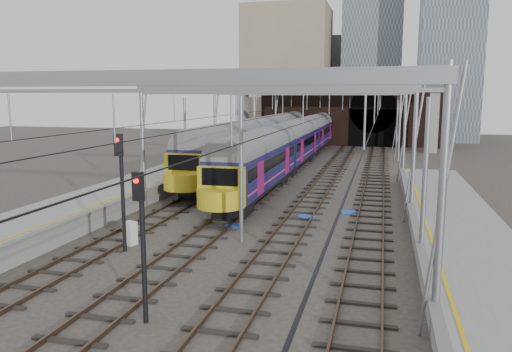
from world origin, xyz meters
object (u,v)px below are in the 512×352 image
(signal_near_centre, at_px, (142,229))
(relay_cabinet, at_px, (130,233))
(signal_near_left, at_px, (121,179))
(train_second, at_px, (269,137))
(train_main, at_px, (307,136))

(signal_near_centre, xyz_separation_m, relay_cabinet, (-4.54, 7.49, -2.48))
(signal_near_left, distance_m, signal_near_centre, 7.73)
(train_second, relative_size, signal_near_centre, 10.29)
(train_second, xyz_separation_m, relay_cabinet, (0.98, -33.87, -1.96))
(signal_near_left, bearing_deg, signal_near_centre, -73.56)
(train_second, xyz_separation_m, signal_near_left, (1.24, -34.93, 0.84))
(signal_near_centre, distance_m, relay_cabinet, 9.10)
(train_main, height_order, train_second, train_second)
(train_main, xyz_separation_m, signal_near_centre, (1.52, -43.88, 0.58))
(train_main, relative_size, signal_near_left, 11.78)
(train_second, height_order, relay_cabinet, train_second)
(train_main, bearing_deg, train_second, -147.77)
(train_main, bearing_deg, relay_cabinet, -94.74)
(train_main, xyz_separation_m, relay_cabinet, (-3.02, -36.39, -1.90))
(signal_near_left, bearing_deg, train_main, 68.62)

